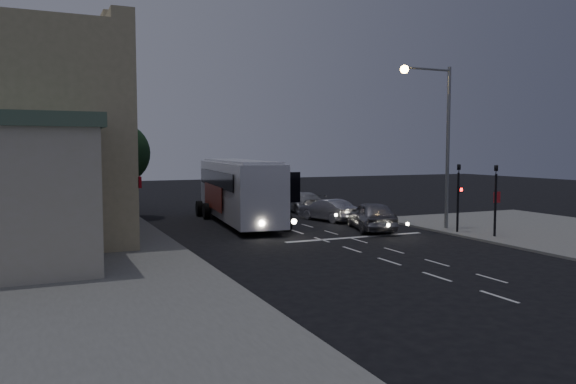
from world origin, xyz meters
name	(u,v)px	position (x,y,z in m)	size (l,w,h in m)	color
ground	(341,246)	(0.00, 0.00, 0.00)	(120.00, 120.00, 0.00)	black
sidewalk_far	(41,238)	(-13.00, 8.00, 0.06)	(12.00, 50.00, 0.12)	slate
road_markings	(332,235)	(1.29, 3.31, 0.00)	(8.00, 30.55, 0.01)	silver
tour_bus	(238,189)	(-1.74, 9.93, 2.11)	(3.98, 12.95, 3.91)	silver
car_suv	(372,216)	(4.08, 3.80, 0.83)	(1.96, 4.87, 1.66)	gray
car_sedan_a	(327,210)	(3.79, 8.60, 0.70)	(1.47, 4.23, 1.39)	#B3B2B7
car_sedan_b	(301,202)	(4.44, 14.03, 0.73)	(2.06, 5.06, 1.47)	#B0B0B0
car_sedan_c	(271,195)	(4.48, 19.85, 0.82)	(2.73, 5.93, 1.65)	#9C9BA4
traffic_signal_main	(458,189)	(7.60, 0.78, 2.42)	(0.25, 0.35, 4.10)	black
traffic_signal_side	(496,192)	(8.30, -1.20, 2.42)	(0.18, 0.15, 4.10)	black
regulatory_sign	(496,205)	(9.30, -0.24, 1.60)	(0.45, 0.12, 2.20)	slate
streetlight	(439,128)	(7.34, 2.20, 5.73)	(3.32, 0.44, 9.00)	slate
main_building	(16,137)	(-13.96, 8.00, 5.16)	(10.12, 12.00, 11.00)	#998F69
low_building_north	(31,166)	(-13.50, 20.00, 3.39)	(9.40, 9.40, 6.50)	#ADA699
street_tree	(119,150)	(-8.21, 15.02, 4.50)	(4.00, 4.00, 6.20)	black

